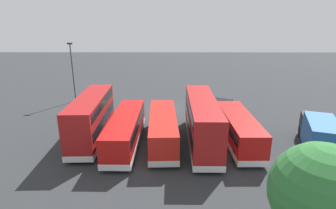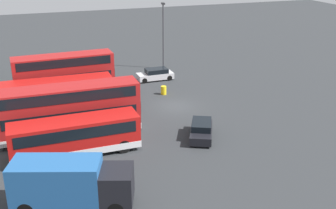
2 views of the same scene
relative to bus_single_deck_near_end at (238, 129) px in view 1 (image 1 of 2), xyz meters
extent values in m
plane|color=#2D3033|center=(7.24, -11.10, -1.62)|extent=(140.00, 140.00, 0.00)
cube|color=#B71411|center=(0.00, 0.01, 0.03)|extent=(2.69, 10.04, 2.60)
cube|color=silver|center=(0.00, 0.01, -0.99)|extent=(2.73, 10.08, 0.55)
cube|color=black|center=(0.00, 0.01, 0.63)|extent=(2.74, 9.24, 0.90)
cube|color=black|center=(0.07, -5.02, 0.63)|extent=(2.25, 0.09, 1.10)
cylinder|color=black|center=(1.17, -3.58, -1.07)|extent=(0.32, 1.10, 1.10)
cylinder|color=black|center=(-1.07, -3.61, -1.07)|extent=(0.32, 1.10, 1.10)
cylinder|color=black|center=(1.07, 3.62, -1.07)|extent=(0.32, 1.10, 1.10)
cylinder|color=black|center=(-1.18, 3.59, -1.07)|extent=(0.32, 1.10, 1.10)
cube|color=#A51919|center=(3.58, -0.09, 0.83)|extent=(2.62, 11.91, 4.20)
cube|color=silver|center=(3.58, -0.09, -0.99)|extent=(2.66, 11.95, 0.55)
cube|color=black|center=(3.58, -0.09, 0.63)|extent=(2.67, 11.11, 0.90)
cube|color=black|center=(3.58, -0.09, 2.33)|extent=(2.67, 11.11, 0.90)
cube|color=black|center=(3.55, -6.07, 0.63)|extent=(2.25, 0.07, 1.10)
cylinder|color=black|center=(4.68, -4.65, -1.07)|extent=(0.31, 1.10, 1.10)
cylinder|color=black|center=(2.43, -4.63, -1.07)|extent=(0.31, 1.10, 1.10)
cylinder|color=black|center=(4.73, 4.45, -1.07)|extent=(0.31, 1.10, 1.10)
cylinder|color=black|center=(2.48, 4.46, -1.07)|extent=(0.31, 1.10, 1.10)
cube|color=red|center=(7.38, -0.10, 0.03)|extent=(2.95, 10.48, 2.60)
cube|color=silver|center=(7.38, -0.10, -0.99)|extent=(2.99, 10.52, 0.55)
cube|color=black|center=(7.38, -0.10, 0.63)|extent=(2.98, 9.68, 0.90)
cube|color=black|center=(7.58, -5.32, 0.63)|extent=(2.25, 0.15, 1.10)
cylinder|color=black|center=(8.65, -3.85, -1.07)|extent=(0.34, 1.11, 1.10)
cylinder|color=black|center=(6.40, -3.94, -1.07)|extent=(0.34, 1.11, 1.10)
cylinder|color=black|center=(8.36, 3.73, -1.07)|extent=(0.34, 1.11, 1.10)
cylinder|color=black|center=(6.11, 3.64, -1.07)|extent=(0.34, 1.11, 1.10)
cube|color=#B71411|center=(11.01, 0.19, 0.03)|extent=(2.66, 11.02, 2.60)
cube|color=silver|center=(11.01, 0.19, -0.99)|extent=(2.70, 11.06, 0.55)
cube|color=black|center=(11.01, 0.19, 0.63)|extent=(2.72, 10.22, 0.90)
cube|color=black|center=(10.96, -5.34, 0.63)|extent=(2.25, 0.08, 1.10)
cylinder|color=black|center=(12.10, -3.92, -1.07)|extent=(0.31, 1.10, 1.10)
cylinder|color=black|center=(9.85, -3.90, -1.07)|extent=(0.31, 1.10, 1.10)
cylinder|color=black|center=(12.18, 4.27, -1.07)|extent=(0.31, 1.10, 1.10)
cylinder|color=black|center=(9.93, 4.29, -1.07)|extent=(0.31, 1.10, 1.10)
cube|color=#A51919|center=(14.56, -0.94, 0.83)|extent=(2.91, 10.72, 4.20)
cube|color=silver|center=(14.56, -0.94, -0.99)|extent=(2.95, 10.76, 0.55)
cube|color=black|center=(14.56, -0.94, 0.63)|extent=(2.94, 9.92, 0.90)
cube|color=black|center=(14.56, -0.94, 2.33)|extent=(2.94, 9.92, 0.90)
cube|color=black|center=(14.74, -6.29, 0.63)|extent=(2.25, 0.14, 1.10)
cylinder|color=black|center=(15.81, -4.82, -1.07)|extent=(0.34, 1.11, 1.10)
cylinder|color=black|center=(13.57, -4.89, -1.07)|extent=(0.34, 1.11, 1.10)
cylinder|color=black|center=(15.55, 3.02, -1.07)|extent=(0.34, 1.11, 1.10)
cylinder|color=black|center=(13.30, 2.94, -1.07)|extent=(0.34, 1.11, 1.10)
cube|color=#235999|center=(-6.85, 2.11, 0.18)|extent=(4.17, 6.02, 2.80)
cube|color=black|center=(-8.09, -1.43, -0.12)|extent=(3.02, 2.71, 2.20)
cylinder|color=black|center=(-7.02, -1.80, -1.12)|extent=(0.59, 1.04, 1.00)
cylinder|color=black|center=(-9.15, -1.06, -1.12)|extent=(0.59, 1.04, 1.00)
cylinder|color=black|center=(-5.21, 3.39, -1.12)|extent=(0.59, 1.04, 1.00)
cube|color=black|center=(-0.62, -10.57, -1.09)|extent=(4.63, 3.50, 0.70)
cube|color=black|center=(-0.44, -10.66, -0.46)|extent=(3.02, 2.60, 0.55)
cylinder|color=black|center=(-2.35, -10.61, -1.30)|extent=(0.67, 0.48, 0.64)
cylinder|color=black|center=(-1.64, -9.18, -1.30)|extent=(0.67, 0.48, 0.64)
cylinder|color=black|center=(0.41, -11.97, -1.30)|extent=(0.67, 0.48, 0.64)
cylinder|color=black|center=(1.12, -10.53, -1.30)|extent=(0.67, 0.48, 0.64)
cube|color=silver|center=(16.47, -11.97, -1.09)|extent=(1.83, 4.41, 0.70)
cube|color=black|center=(16.47, -12.17, -0.46)|extent=(1.66, 2.65, 0.55)
cylinder|color=black|center=(15.66, -10.37, -1.30)|extent=(0.22, 0.64, 0.64)
cylinder|color=black|center=(17.26, -10.36, -1.30)|extent=(0.22, 0.64, 0.64)
cylinder|color=black|center=(15.68, -13.57, -1.30)|extent=(0.22, 0.64, 0.64)
cylinder|color=black|center=(17.28, -13.56, -1.30)|extent=(0.22, 0.64, 0.64)
cylinder|color=#38383D|center=(21.03, -14.64, 2.60)|extent=(0.16, 0.16, 8.43)
cube|color=#262628|center=(21.03, -14.64, 6.96)|extent=(0.70, 0.30, 0.24)
cylinder|color=yellow|center=(11.09, -11.22, -1.14)|extent=(0.60, 0.60, 0.95)
sphere|color=#2D7033|center=(0.40, 14.68, 3.21)|extent=(4.31, 4.31, 4.31)
camera|label=1|loc=(6.71, 24.18, 10.04)|focal=28.56mm
camera|label=2|loc=(-30.59, 3.27, 14.03)|focal=44.87mm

